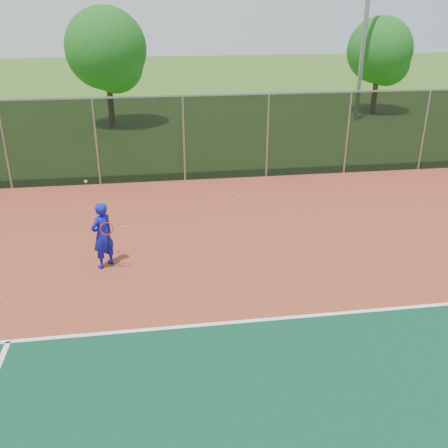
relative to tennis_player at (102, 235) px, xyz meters
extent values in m
plane|color=#315919|center=(5.39, -5.79, -0.84)|extent=(120.00, 120.00, 0.00)
cube|color=#973E26|center=(5.39, -3.79, -0.83)|extent=(30.00, 20.00, 0.02)
cube|color=black|center=(5.39, 6.21, 0.68)|extent=(30.00, 0.04, 3.00)
cube|color=gray|center=(5.39, 6.21, 2.18)|extent=(30.00, 0.06, 0.06)
imported|color=#1115A3|center=(0.00, 0.00, 0.00)|extent=(0.70, 0.70, 1.64)
cylinder|color=black|center=(0.15, -0.25, 0.01)|extent=(0.03, 0.15, 0.27)
torus|color=#A51414|center=(0.15, -0.35, 0.31)|extent=(0.30, 0.13, 0.29)
sphere|color=#C1DD19|center=(-0.25, 0.10, 1.32)|extent=(0.07, 0.07, 0.07)
sphere|color=#C1DD19|center=(0.36, 2.21, -0.79)|extent=(0.07, 0.07, 0.07)
sphere|color=#C1DD19|center=(4.03, 4.16, -0.79)|extent=(0.07, 0.07, 0.07)
cylinder|color=#3B2215|center=(-0.71, 15.46, 0.28)|extent=(0.30, 0.30, 2.25)
sphere|color=#155116|center=(-0.71, 15.46, 3.03)|extent=(4.00, 4.00, 4.00)
sphere|color=#155116|center=(-0.31, 15.16, 2.28)|extent=(2.75, 2.75, 2.75)
cylinder|color=#3B2215|center=(14.19, 16.88, 0.18)|extent=(0.30, 0.30, 2.04)
sphere|color=#155116|center=(14.19, 16.88, 2.68)|extent=(3.63, 3.63, 3.63)
sphere|color=#155116|center=(14.59, 16.58, 1.99)|extent=(2.50, 2.50, 2.50)
camera|label=1|loc=(1.31, -10.99, 5.00)|focal=40.00mm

